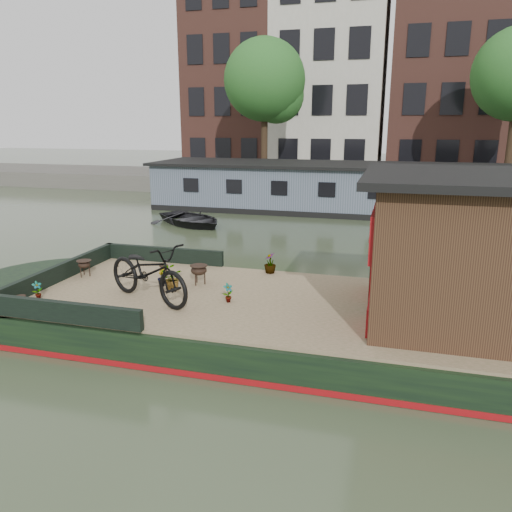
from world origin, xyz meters
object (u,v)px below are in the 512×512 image
(cabin, at_px, (487,249))
(bicycle, at_px, (148,272))
(potted_plant_a, at_px, (228,293))
(brazier_front, at_px, (199,275))
(dinghy, at_px, (191,216))
(brazier_rear, at_px, (84,268))

(cabin, height_order, bicycle, cabin)
(bicycle, relative_size, potted_plant_a, 5.86)
(brazier_front, distance_m, dinghy, 9.55)
(cabin, height_order, dinghy, cabin)
(brazier_rear, bearing_deg, brazier_front, 3.43)
(potted_plant_a, xyz_separation_m, brazier_front, (-0.91, 0.85, 0.02))
(potted_plant_a, bearing_deg, brazier_rear, 168.70)
(potted_plant_a, height_order, brazier_front, brazier_front)
(brazier_front, bearing_deg, potted_plant_a, -42.95)
(cabin, xyz_separation_m, brazier_rear, (-7.79, 0.40, -1.05))
(brazier_front, bearing_deg, bicycle, -114.20)
(cabin, distance_m, brazier_front, 5.35)
(potted_plant_a, distance_m, dinghy, 10.71)
(cabin, distance_m, dinghy, 13.07)
(cabin, height_order, brazier_rear, cabin)
(bicycle, xyz_separation_m, brazier_rear, (-2.05, 1.00, -0.38))
(cabin, distance_m, brazier_rear, 7.87)
(bicycle, xyz_separation_m, brazier_front, (0.52, 1.16, -0.35))
(bicycle, bearing_deg, potted_plant_a, -53.67)
(brazier_front, distance_m, brazier_rear, 2.57)
(potted_plant_a, bearing_deg, dinghy, 116.48)
(bicycle, height_order, dinghy, bicycle)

